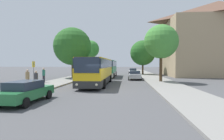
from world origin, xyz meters
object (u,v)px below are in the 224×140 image
(bus_front, at_px, (97,71))
(pedestrian_waiting_near, at_px, (28,79))
(tree_left_far, at_px, (91,49))
(tree_right_near, at_px, (161,42))
(pedestrian_walking_back, at_px, (36,80))
(parked_car_right_near, at_px, (135,75))
(tree_right_mid, at_px, (143,53))
(bus_stop_sign, at_px, (34,71))
(parked_car_right_far, at_px, (133,71))
(bus_middle, at_px, (109,68))
(pedestrian_waiting_far, at_px, (44,75))
(parked_car_left_curb, at_px, (26,91))
(tree_left_near, at_px, (73,46))

(bus_front, distance_m, pedestrian_waiting_near, 7.80)
(tree_left_far, distance_m, tree_right_near, 21.61)
(pedestrian_walking_back, bearing_deg, parked_car_right_near, 50.85)
(tree_right_mid, bearing_deg, bus_stop_sign, -117.70)
(parked_car_right_far, distance_m, tree_left_far, 11.97)
(tree_right_near, bearing_deg, parked_car_right_near, 129.59)
(bus_front, xyz_separation_m, parked_car_right_far, (5.12, 23.52, -0.94))
(bus_middle, bearing_deg, pedestrian_waiting_near, -108.51)
(bus_middle, height_order, pedestrian_waiting_far, bus_middle)
(pedestrian_walking_back, relative_size, tree_right_mid, 0.22)
(parked_car_right_near, relative_size, bus_stop_sign, 1.62)
(bus_front, xyz_separation_m, bus_middle, (0.04, 13.06, 0.01))
(bus_middle, distance_m, tree_right_mid, 11.11)
(parked_car_right_far, bearing_deg, bus_middle, 61.70)
(parked_car_left_curb, xyz_separation_m, parked_car_right_near, (7.82, 17.80, 0.01))
(parked_car_right_near, height_order, pedestrian_walking_back, pedestrian_walking_back)
(pedestrian_waiting_far, height_order, tree_right_near, tree_right_near)
(pedestrian_waiting_near, height_order, tree_left_far, tree_left_far)
(bus_stop_sign, xyz_separation_m, pedestrian_waiting_far, (-1.36, 4.87, -0.71))
(parked_car_left_curb, relative_size, parked_car_right_far, 0.99)
(parked_car_left_curb, distance_m, parked_car_right_far, 34.75)
(parked_car_right_far, xyz_separation_m, pedestrian_waiting_far, (-12.22, -22.89, 0.34))
(bus_stop_sign, height_order, tree_right_mid, tree_right_mid)
(bus_middle, height_order, tree_left_far, tree_left_far)
(pedestrian_waiting_far, distance_m, tree_right_mid, 25.04)
(bus_middle, bearing_deg, bus_front, -90.42)
(parked_car_right_far, xyz_separation_m, pedestrian_waiting_near, (-11.04, -28.55, 0.33))
(pedestrian_waiting_far, bearing_deg, tree_left_near, -134.93)
(pedestrian_waiting_near, bearing_deg, parked_car_right_near, 115.74)
(parked_car_right_far, distance_m, tree_left_near, 19.00)
(pedestrian_walking_back, bearing_deg, tree_right_near, 31.72)
(parked_car_right_far, relative_size, tree_left_far, 0.56)
(pedestrian_waiting_far, xyz_separation_m, tree_right_mid, (14.44, 20.04, 4.08))
(bus_middle, xyz_separation_m, tree_right_mid, (7.31, 7.61, 3.47))
(bus_front, distance_m, parked_car_right_far, 24.09)
(tree_left_far, bearing_deg, tree_right_near, -51.67)
(parked_car_right_far, bearing_deg, tree_left_near, 50.90)
(parked_car_left_curb, bearing_deg, bus_front, 76.21)
(pedestrian_waiting_near, height_order, tree_left_near, tree_left_near)
(tree_right_near, bearing_deg, tree_right_mid, 93.12)
(pedestrian_waiting_near, bearing_deg, bus_stop_sign, 143.02)
(pedestrian_waiting_far, xyz_separation_m, tree_left_far, (1.98, 19.75, 5.00))
(tree_left_far, bearing_deg, bus_middle, -54.86)
(parked_car_right_far, distance_m, pedestrian_walking_back, 30.24)
(bus_stop_sign, distance_m, tree_left_near, 13.57)
(pedestrian_walking_back, xyz_separation_m, tree_left_far, (0.01, 25.31, 5.09))
(bus_front, height_order, tree_right_mid, tree_right_mid)
(parked_car_right_far, bearing_deg, tree_left_far, 14.65)
(pedestrian_waiting_near, bearing_deg, tree_right_near, 97.37)
(parked_car_right_near, distance_m, tree_left_near, 11.88)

